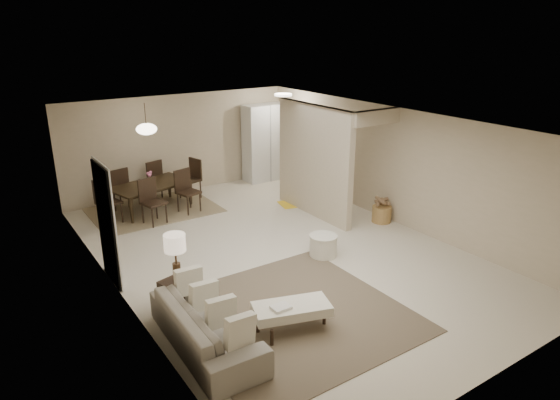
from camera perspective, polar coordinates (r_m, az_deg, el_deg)
floor at (r=9.63m, az=-0.27°, el=-5.88°), size 9.00×9.00×0.00m
ceiling at (r=8.86m, az=-0.30°, el=8.90°), size 9.00×9.00×0.00m
back_wall at (r=13.03m, az=-11.37°, el=6.31°), size 6.00×0.00×6.00m
left_wall at (r=8.01m, az=-18.47°, el=-2.59°), size 0.00×9.00×9.00m
right_wall at (r=11.05m, az=12.82°, el=3.88°), size 0.00×9.00×9.00m
partition at (r=11.15m, az=3.88°, el=4.47°), size 0.15×2.50×2.50m
doorway at (r=8.65m, az=-19.24°, el=-2.71°), size 0.04×0.90×2.04m
pantry_cabinet at (r=13.82m, az=-1.70°, el=6.57°), size 1.20×0.55×2.10m
flush_light at (r=12.76m, az=0.37°, el=11.94°), size 0.44×0.44×0.05m
living_rug at (r=7.68m, az=1.25°, el=-12.93°), size 3.20×3.20×0.01m
sofa at (r=6.94m, az=-8.43°, el=-14.06°), size 2.17×0.91×0.63m
ottoman_bench at (r=7.21m, az=1.33°, el=-12.41°), size 1.19×0.81×0.39m
side_table at (r=7.82m, az=-11.50°, el=-10.67°), size 0.55×0.55×0.49m
table_lamp at (r=7.45m, az=-11.91°, el=-5.28°), size 0.32×0.32×0.76m
round_pouf at (r=9.41m, az=4.96°, el=-5.22°), size 0.53×0.53×0.41m
wicker_basket at (r=11.20m, az=11.53°, el=-1.58°), size 0.52×0.52×0.36m
dining_rug at (r=12.10m, az=-14.23°, el=-1.07°), size 2.80×2.10×0.01m
dining_table at (r=12.00m, az=-14.35°, el=0.32°), size 1.99×1.43×0.63m
dining_chairs at (r=11.95m, az=-14.43°, el=1.14°), size 2.69×2.22×0.99m
vase at (r=11.88m, az=-14.51°, el=2.12°), size 0.20×0.20×0.16m
yellow_mat at (r=12.18m, az=2.15°, el=-0.34°), size 1.04×0.76×0.01m
pendant_light at (r=11.59m, az=-15.01°, el=7.84°), size 0.46×0.46×0.71m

